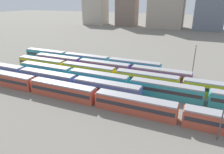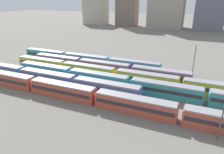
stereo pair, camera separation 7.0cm
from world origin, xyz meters
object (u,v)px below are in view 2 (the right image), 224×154
train_track_1 (47,78)px  train_track_3 (146,79)px  train_track_5 (86,60)px  catenary_pole_1 (194,59)px  train_track_0 (135,105)px  train_track_2 (130,84)px  train_track_4 (104,67)px  catenary_pole_0 (224,110)px

train_track_1 → train_track_3: (26.55, 10.40, 0.00)m
train_track_5 → catenary_pole_1: bearing=4.8°
train_track_0 → catenary_pole_1: bearing=70.8°
train_track_3 → train_track_1: bearing=-158.6°
train_track_2 → train_track_4: 16.40m
train_track_5 → catenary_pole_0: catenary_pole_0 is taller
train_track_3 → catenary_pole_0: size_ratio=8.71×
catenary_pole_1 → catenary_pole_0: bearing=-79.2°
train_track_2 → train_track_5: (-22.64, 15.60, -0.00)m
train_track_2 → train_track_5: size_ratio=1.34×
catenary_pole_0 → train_track_0: bearing=169.8°
train_track_3 → train_track_5: bearing=158.1°
train_track_3 → train_track_4: bearing=161.8°
train_track_0 → train_track_4: (-17.36, 20.80, -0.00)m
train_track_5 → catenary_pole_1: catenary_pole_1 is taller
train_track_0 → catenary_pole_0: size_ratio=8.71×
train_track_4 → catenary_pole_0: size_ratio=5.19×
train_track_0 → train_track_3: same height
train_track_0 → train_track_3: size_ratio=1.00×
train_track_3 → catenary_pole_1: 18.26m
train_track_3 → train_track_5: size_ratio=1.68×
train_track_1 → catenary_pole_1: bearing=32.1°
train_track_1 → train_track_5: 20.81m
train_track_2 → catenary_pole_1: size_ratio=7.47×
train_track_4 → train_track_1: bearing=-124.4°
train_track_0 → train_track_3: bearing=95.5°
train_track_0 → train_track_4: 27.09m
train_track_4 → catenary_pole_0: catenary_pole_0 is taller
train_track_2 → train_track_3: 6.10m
train_track_3 → train_track_4: same height
train_track_1 → train_track_4: size_ratio=1.00×
train_track_4 → catenary_pole_1: (27.52, 8.37, 3.65)m
catenary_pole_0 → train_track_5: bearing=146.4°
train_track_1 → catenary_pole_0: 45.24m
train_track_1 → train_track_4: same height
train_track_0 → catenary_pole_0: bearing=-10.2°
train_track_3 → catenary_pole_0: (17.77, -18.54, 4.03)m
train_track_5 → catenary_pole_1: size_ratio=5.58×
train_track_3 → catenary_pole_0: bearing=-46.2°
train_track_0 → train_track_5: 37.72m
train_track_1 → train_track_4: (10.69, 15.60, 0.00)m
train_track_1 → train_track_2: size_ratio=0.75×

